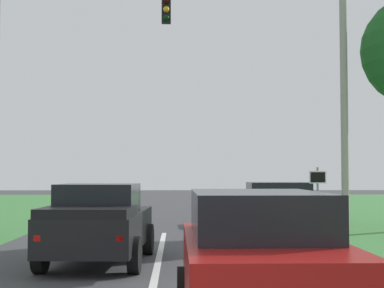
{
  "coord_description": "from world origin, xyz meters",
  "views": [
    {
      "loc": [
        0.44,
        -3.23,
        2.14
      ],
      "look_at": [
        0.89,
        13.8,
        2.99
      ],
      "focal_mm": 54.77,
      "sensor_mm": 36.0,
      "label": 1
    }
  ],
  "objects_px": {
    "keep_moving_sign": "(318,191)",
    "crossing_suv_far": "(275,202)",
    "pickup_truck_lead": "(99,223)",
    "utility_pole_right": "(344,98)",
    "traffic_light": "(40,68)",
    "red_suv_near": "(259,261)"
  },
  "relations": [
    {
      "from": "keep_moving_sign",
      "to": "crossing_suv_far",
      "type": "distance_m",
      "value": 4.11
    },
    {
      "from": "keep_moving_sign",
      "to": "crossing_suv_far",
      "type": "xyz_separation_m",
      "value": [
        -0.85,
        3.98,
        -0.59
      ]
    },
    {
      "from": "pickup_truck_lead",
      "to": "crossing_suv_far",
      "type": "xyz_separation_m",
      "value": [
        5.96,
        10.58,
        -0.04
      ]
    },
    {
      "from": "crossing_suv_far",
      "to": "utility_pole_right",
      "type": "xyz_separation_m",
      "value": [
        2.24,
        -2.57,
        4.08
      ]
    },
    {
      "from": "utility_pole_right",
      "to": "traffic_light",
      "type": "bearing_deg",
      "value": -171.11
    },
    {
      "from": "pickup_truck_lead",
      "to": "traffic_light",
      "type": "xyz_separation_m",
      "value": [
        -2.91,
        6.27,
        4.82
      ]
    },
    {
      "from": "red_suv_near",
      "to": "crossing_suv_far",
      "type": "xyz_separation_m",
      "value": [
        3.07,
        16.89,
        -0.08
      ]
    },
    {
      "from": "red_suv_near",
      "to": "traffic_light",
      "type": "bearing_deg",
      "value": 114.78
    },
    {
      "from": "pickup_truck_lead",
      "to": "crossing_suv_far",
      "type": "bearing_deg",
      "value": 60.58
    },
    {
      "from": "traffic_light",
      "to": "keep_moving_sign",
      "type": "relative_size",
      "value": 3.83
    },
    {
      "from": "red_suv_near",
      "to": "traffic_light",
      "type": "distance_m",
      "value": 14.66
    },
    {
      "from": "red_suv_near",
      "to": "keep_moving_sign",
      "type": "distance_m",
      "value": 13.51
    },
    {
      "from": "utility_pole_right",
      "to": "keep_moving_sign",
      "type": "bearing_deg",
      "value": -134.58
    },
    {
      "from": "red_suv_near",
      "to": "keep_moving_sign",
      "type": "relative_size",
      "value": 1.89
    },
    {
      "from": "red_suv_near",
      "to": "keep_moving_sign",
      "type": "height_order",
      "value": "keep_moving_sign"
    },
    {
      "from": "pickup_truck_lead",
      "to": "utility_pole_right",
      "type": "distance_m",
      "value": 12.15
    },
    {
      "from": "utility_pole_right",
      "to": "pickup_truck_lead",
      "type": "bearing_deg",
      "value": -135.67
    },
    {
      "from": "traffic_light",
      "to": "crossing_suv_far",
      "type": "distance_m",
      "value": 11.0
    },
    {
      "from": "traffic_light",
      "to": "utility_pole_right",
      "type": "relative_size",
      "value": 0.9
    },
    {
      "from": "pickup_truck_lead",
      "to": "keep_moving_sign",
      "type": "distance_m",
      "value": 9.5
    },
    {
      "from": "crossing_suv_far",
      "to": "keep_moving_sign",
      "type": "bearing_deg",
      "value": -77.97
    },
    {
      "from": "pickup_truck_lead",
      "to": "utility_pole_right",
      "type": "xyz_separation_m",
      "value": [
        8.2,
        8.01,
        4.04
      ]
    }
  ]
}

